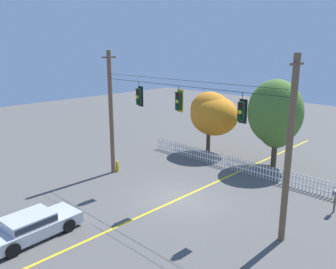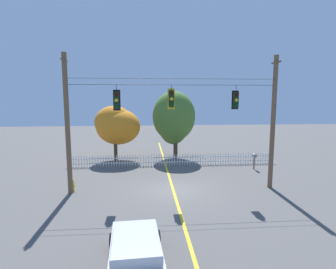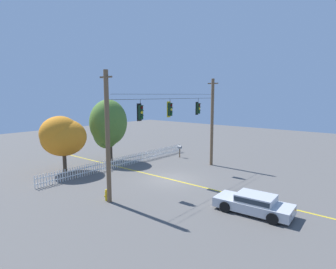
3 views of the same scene
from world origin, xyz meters
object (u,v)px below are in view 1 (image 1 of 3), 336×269
Objects in this scene: autumn_maple_near_fence at (213,113)px; autumn_maple_mid at (275,115)px; roadside_mailbox at (336,194)px; traffic_signal_westbound_side at (179,101)px; traffic_signal_southbound_primary at (139,97)px; fire_hydrant at (117,166)px; parked_car at (31,225)px; traffic_signal_northbound_primary at (242,111)px.

autumn_maple_mid is (5.31, 0.39, 0.53)m from autumn_maple_near_fence.
traffic_signal_westbound_side is at bearing -148.20° from roadside_mailbox.
autumn_maple_near_fence is 5.35m from autumn_maple_mid.
traffic_signal_southbound_primary is 1.98× the size of fire_hydrant.
traffic_signal_westbound_side reaches higher than autumn_maple_mid.
traffic_signal_southbound_primary is at bearing -180.00° from traffic_signal_westbound_side.
traffic_signal_northbound_primary is at bearing 53.14° from parked_car.
traffic_signal_northbound_primary reaches higher than roadside_mailbox.
traffic_signal_northbound_primary is 1.14× the size of roadside_mailbox.
autumn_maple_mid is 4.94× the size of roadside_mailbox.
traffic_signal_southbound_primary is at bearing 179.99° from traffic_signal_northbound_primary.
traffic_signal_northbound_primary is 0.29× the size of autumn_maple_near_fence.
autumn_maple_mid is 8.27× the size of fire_hydrant.
traffic_signal_southbound_primary is 7.27m from traffic_signal_northbound_primary.
autumn_maple_near_fence is at bearing 133.19° from traffic_signal_northbound_primary.
traffic_signal_southbound_primary is at bearing -156.91° from roadside_mailbox.
fire_hydrant is (-6.16, 0.32, -5.35)m from traffic_signal_westbound_side.
autumn_maple_mid reaches higher than autumn_maple_near_fence.
traffic_signal_southbound_primary is 1.03× the size of traffic_signal_northbound_primary.
autumn_maple_near_fence is at bearing -175.84° from autumn_maple_mid.
traffic_signal_westbound_side is 9.42m from autumn_maple_mid.
traffic_signal_northbound_primary is 0.23× the size of autumn_maple_mid.
traffic_signal_northbound_primary reaches higher than autumn_maple_mid.
traffic_signal_southbound_primary is 3.28m from traffic_signal_westbound_side.
fire_hydrant is (-10.16, 0.32, -5.28)m from traffic_signal_northbound_primary.
traffic_signal_westbound_side is 3.99m from traffic_signal_northbound_primary.
autumn_maple_near_fence is at bearing 115.81° from traffic_signal_westbound_side.
autumn_maple_mid is (4.34, 9.16, -1.85)m from traffic_signal_southbound_primary.
autumn_maple_mid is at bearing 4.16° from autumn_maple_near_fence.
traffic_signal_westbound_side is 0.99× the size of traffic_signal_northbound_primary.
roadside_mailbox is (10.48, 4.47, -4.60)m from traffic_signal_southbound_primary.
traffic_signal_northbound_primary is at bearing -0.01° from traffic_signal_southbound_primary.
autumn_maple_near_fence is 9.14m from fire_hydrant.
traffic_signal_southbound_primary is at bearing -6.28° from fire_hydrant.
roadside_mailbox is at bearing 54.27° from traffic_signal_northbound_primary.
fire_hydrant is (-7.23, -8.84, -3.43)m from autumn_maple_mid.
traffic_signal_northbound_primary reaches higher than autumn_maple_near_fence.
traffic_signal_northbound_primary is (7.27, -0.00, 0.01)m from traffic_signal_southbound_primary.
roadside_mailbox is at bearing -20.58° from autumn_maple_near_fence.
fire_hydrant is 14.02m from roadside_mailbox.
autumn_maple_mid reaches higher than parked_car.
parked_car is 9.26m from fire_hydrant.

